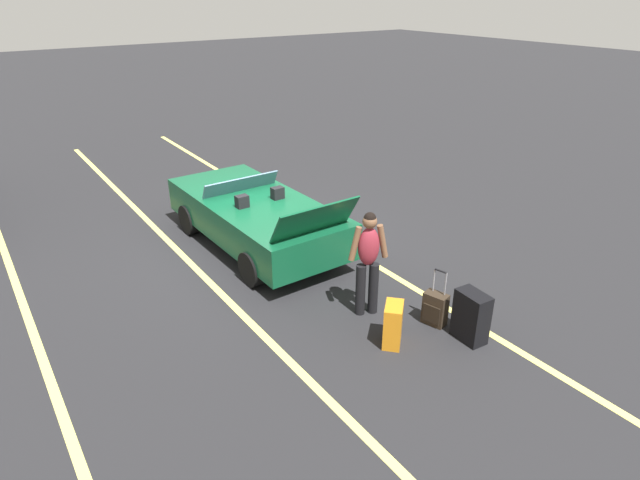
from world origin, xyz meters
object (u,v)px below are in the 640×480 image
object	(u,v)px
traveler_person	(368,258)
convertible_car	(251,214)
suitcase_medium_bright	(393,325)
suitcase_large_black	(471,317)
suitcase_small_carryon	(435,309)

from	to	relation	value
traveler_person	convertible_car	bearing A→B (deg)	26.57
suitcase_medium_bright	suitcase_large_black	bearing A→B (deg)	-162.13
convertible_car	suitcase_medium_bright	size ratio (longest dim) A/B	6.86
suitcase_medium_bright	traveler_person	size ratio (longest dim) A/B	0.38
suitcase_large_black	suitcase_medium_bright	world-z (taller)	suitcase_large_black
convertible_car	suitcase_medium_bright	xyz separation A→B (m)	(-4.04, -0.04, -0.28)
convertible_car	suitcase_small_carryon	world-z (taller)	convertible_car
suitcase_medium_bright	convertible_car	bearing A→B (deg)	-42.70
convertible_car	suitcase_large_black	world-z (taller)	convertible_car
suitcase_large_black	traveler_person	bearing A→B (deg)	123.89
suitcase_medium_bright	traveler_person	xyz separation A→B (m)	(0.82, -0.20, 0.62)
suitcase_medium_bright	suitcase_small_carryon	bearing A→B (deg)	-132.01
convertible_car	suitcase_small_carryon	xyz separation A→B (m)	(-4.02, -0.88, -0.34)
suitcase_small_carryon	traveler_person	world-z (taller)	traveler_person
suitcase_large_black	convertible_car	bearing A→B (deg)	106.77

